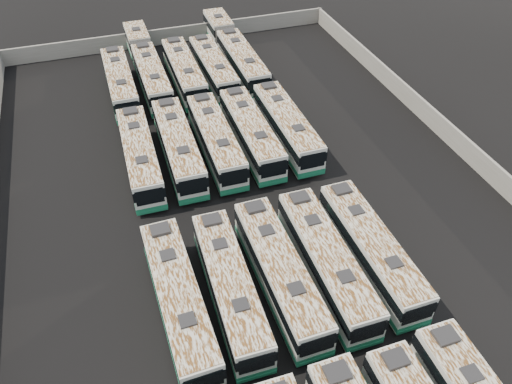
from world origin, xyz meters
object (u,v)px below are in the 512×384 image
object	(u,v)px
bus_back_far_left	(120,83)
bus_midfront_far_left	(179,300)
bus_back_left	(147,64)
bus_back_center	(184,72)
bus_back_right	(214,68)
bus_midback_left	(179,147)
bus_midback_right	(251,133)
bus_back_far_right	(234,50)
bus_midback_far_right	(287,126)
bus_midback_center	(216,140)
bus_midback_far_left	(140,156)
bus_midfront_left	(230,287)
bus_midfront_right	(326,261)
bus_midfront_center	(280,272)
bus_midfront_far_right	(371,249)

from	to	relation	value
bus_back_far_left	bus_midfront_far_left	bearing A→B (deg)	-89.91
bus_back_left	bus_back_center	world-z (taller)	bus_back_center
bus_back_far_left	bus_back_center	size ratio (longest dim) A/B	0.99
bus_back_right	bus_midback_left	bearing A→B (deg)	-117.85
bus_midback_right	bus_back_far_right	xyz separation A→B (m)	(3.72, 18.40, 0.02)
bus_back_left	bus_midback_far_right	bearing A→B (deg)	-58.37
bus_midback_center	bus_back_left	distance (m)	18.58
bus_back_left	bus_midback_left	bearing A→B (deg)	-90.05
bus_midfront_far_left	bus_midback_left	size ratio (longest dim) A/B	0.99
bus_midback_left	bus_back_far_right	bearing A→B (deg)	59.64
bus_midback_far_right	bus_back_center	distance (m)	16.47
bus_midback_far_left	bus_midback_right	size ratio (longest dim) A/B	0.99
bus_midfront_left	bus_midback_far_right	xyz separation A→B (m)	(11.24, 17.81, 0.06)
bus_midfront_right	bus_back_far_left	distance (m)	34.24
bus_midfront_left	bus_back_center	distance (m)	32.72
bus_midback_right	bus_midfront_right	bearing A→B (deg)	-89.68
bus_midfront_right	bus_midback_far_left	xyz separation A→B (m)	(-11.21, 17.61, -0.03)
bus_midfront_center	bus_back_right	bearing A→B (deg)	82.95
bus_midfront_far_left	bus_midback_center	xyz separation A→B (m)	(7.44, 17.80, -0.00)
bus_midfront_left	bus_midback_far_left	size ratio (longest dim) A/B	0.99
bus_midback_left	bus_midback_right	world-z (taller)	bus_midback_left
bus_midfront_far_right	bus_midback_far_left	world-z (taller)	bus_midback_far_left
bus_midfront_right	bus_midback_left	bearing A→B (deg)	113.14
bus_midback_left	bus_back_right	size ratio (longest dim) A/B	1.03
bus_midback_right	bus_back_far_right	bearing A→B (deg)	78.73
bus_midfront_far_right	bus_back_center	distance (m)	33.34
bus_midback_far_left	bus_midback_left	world-z (taller)	bus_midback_left
bus_midfront_far_right	bus_midback_left	distance (m)	21.04
bus_midfront_far_right	bus_midback_far_right	bearing A→B (deg)	89.65
bus_midback_left	bus_midback_far_right	size ratio (longest dim) A/B	1.01
bus_midfront_right	bus_back_center	xyz separation A→B (m)	(-3.66, 32.55, -0.01)
bus_midfront_center	bus_back_far_right	distance (m)	36.88
bus_midback_right	bus_midback_far_right	distance (m)	3.83
bus_midback_far_left	bus_midback_far_right	distance (m)	14.99
bus_back_far_left	bus_back_left	bearing A→B (deg)	44.67
bus_midback_far_left	bus_back_right	xyz separation A→B (m)	(11.16, 14.82, -0.02)
bus_back_far_right	bus_midback_left	bearing A→B (deg)	-120.94
bus_back_far_right	bus_back_center	bearing A→B (deg)	-152.92
bus_midback_center	bus_back_far_left	xyz separation A→B (m)	(-7.53, 14.52, -0.01)
bus_midback_right	bus_midback_far_right	world-z (taller)	bus_midback_right
bus_midfront_far_left	bus_midfront_far_right	xyz separation A→B (m)	(14.94, 0.03, -0.03)
bus_back_far_right	bus_back_far_left	bearing A→B (deg)	-165.07
bus_midback_far_right	bus_back_center	world-z (taller)	bus_midback_far_right
bus_midfront_far_right	bus_back_far_right	world-z (taller)	bus_back_far_right
bus_midback_far_right	bus_back_right	xyz separation A→B (m)	(-3.83, 14.58, -0.04)
bus_back_left	bus_midfront_far_right	bearing A→B (deg)	-72.86
bus_back_left	bus_back_center	bearing A→B (deg)	-41.77
bus_midfront_left	bus_midback_right	bearing A→B (deg)	68.86
bus_midfront_center	bus_back_left	xyz separation A→B (m)	(-3.90, 35.87, -0.03)
bus_midback_left	bus_midback_center	distance (m)	3.74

